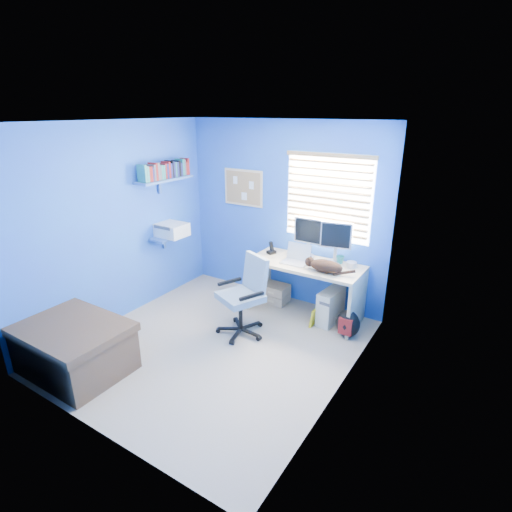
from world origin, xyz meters
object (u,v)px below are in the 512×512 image
Objects in this scene: desk at (305,289)px; tower_pc at (331,306)px; office_chair at (244,305)px; laptop at (295,255)px; cat at (326,266)px.

desk reaches higher than tower_pc.
office_chair is (-0.81, -0.79, 0.14)m from tower_pc.
desk is 4.46× the size of laptop.
laptop is 0.79× the size of cat.
desk is 3.52× the size of cat.
desk is at bearing -176.66° from tower_pc.
laptop is 0.73× the size of tower_pc.
cat is 0.60m from tower_pc.
cat is at bearing -106.07° from tower_pc.
tower_pc is (0.50, 0.06, -0.62)m from laptop.
office_chair is (-0.43, -0.81, -0.01)m from desk.
desk is 0.50m from laptop.
tower_pc is (0.38, -0.02, -0.14)m from desk.
tower_pc is 1.14m from office_chair.
office_chair reaches higher than laptop.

